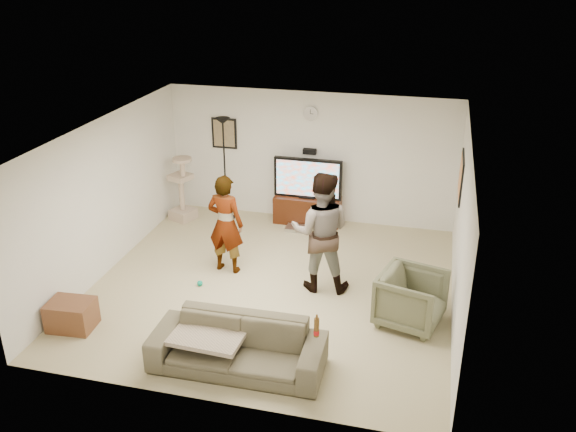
% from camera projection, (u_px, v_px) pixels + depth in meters
% --- Properties ---
extents(floor, '(5.50, 5.50, 0.02)m').
position_uv_depth(floor, '(272.00, 286.00, 9.62)').
color(floor, '#C5B78C').
rests_on(floor, ground).
extents(ceiling, '(5.50, 5.50, 0.02)m').
position_uv_depth(ceiling, '(270.00, 131.00, 8.60)').
color(ceiling, white).
rests_on(ceiling, wall_back).
extents(wall_back, '(5.50, 0.04, 2.50)m').
position_uv_depth(wall_back, '(310.00, 157.00, 11.55)').
color(wall_back, white).
rests_on(wall_back, floor).
extents(wall_front, '(5.50, 0.04, 2.50)m').
position_uv_depth(wall_front, '(204.00, 310.00, 6.67)').
color(wall_front, white).
rests_on(wall_front, floor).
extents(wall_left, '(0.04, 5.50, 2.50)m').
position_uv_depth(wall_left, '(105.00, 196.00, 9.73)').
color(wall_left, white).
rests_on(wall_left, floor).
extents(wall_right, '(0.04, 5.50, 2.50)m').
position_uv_depth(wall_right, '(461.00, 232.00, 8.50)').
color(wall_right, white).
rests_on(wall_right, floor).
extents(wall_clock, '(0.26, 0.04, 0.26)m').
position_uv_depth(wall_clock, '(311.00, 113.00, 11.18)').
color(wall_clock, white).
rests_on(wall_clock, wall_back).
extents(wall_speaker, '(0.25, 0.10, 0.10)m').
position_uv_depth(wall_speaker, '(310.00, 151.00, 11.45)').
color(wall_speaker, black).
rests_on(wall_speaker, wall_back).
extents(picture_back, '(0.42, 0.03, 0.52)m').
position_uv_depth(picture_back, '(224.00, 133.00, 11.77)').
color(picture_back, '#7E6B4C').
rests_on(picture_back, wall_back).
extents(picture_right, '(0.03, 0.78, 0.62)m').
position_uv_depth(picture_right, '(461.00, 177.00, 9.82)').
color(picture_right, '#ED8F53').
rests_on(picture_right, wall_right).
extents(tv_stand, '(1.26, 0.45, 0.53)m').
position_uv_depth(tv_stand, '(307.00, 210.00, 11.73)').
color(tv_stand, '#341508').
rests_on(tv_stand, floor).
extents(console_box, '(0.40, 0.30, 0.07)m').
position_uv_depth(console_box, '(297.00, 228.00, 11.50)').
color(console_box, '#B6B6B6').
rests_on(console_box, floor).
extents(tv, '(1.30, 0.08, 0.77)m').
position_uv_depth(tv, '(308.00, 178.00, 11.47)').
color(tv, black).
rests_on(tv, tv_stand).
extents(tv_screen, '(1.19, 0.01, 0.68)m').
position_uv_depth(tv_screen, '(307.00, 179.00, 11.43)').
color(tv_screen, '#1AB1E3').
rests_on(tv_screen, tv).
extents(floor_lamp, '(0.32, 0.32, 2.01)m').
position_uv_depth(floor_lamp, '(225.00, 170.00, 11.63)').
color(floor_lamp, black).
rests_on(floor_lamp, floor).
extents(cat_tree, '(0.53, 0.53, 1.29)m').
position_uv_depth(cat_tree, '(181.00, 188.00, 11.73)').
color(cat_tree, tan).
rests_on(cat_tree, floor).
extents(person_left, '(0.65, 0.46, 1.66)m').
position_uv_depth(person_left, '(226.00, 224.00, 9.77)').
color(person_left, '#9F9EA2').
rests_on(person_left, floor).
extents(person_right, '(1.00, 0.82, 1.90)m').
position_uv_depth(person_right, '(321.00, 232.00, 9.21)').
color(person_right, '#2B5FA4').
rests_on(person_right, floor).
extents(sofa, '(2.19, 0.89, 0.64)m').
position_uv_depth(sofa, '(237.00, 346.00, 7.63)').
color(sofa, brown).
rests_on(sofa, floor).
extents(throw_blanket, '(0.93, 0.75, 0.06)m').
position_uv_depth(throw_blanket, '(209.00, 334.00, 7.67)').
color(throw_blanket, tan).
rests_on(throw_blanket, sofa).
extents(beer_bottle, '(0.06, 0.06, 0.25)m').
position_uv_depth(beer_bottle, '(317.00, 327.00, 7.23)').
color(beer_bottle, '#593A14').
rests_on(beer_bottle, sofa).
extents(armchair, '(1.05, 1.04, 0.79)m').
position_uv_depth(armchair, '(411.00, 299.00, 8.51)').
color(armchair, '#5A5C41').
rests_on(armchair, floor).
extents(side_table, '(0.65, 0.51, 0.41)m').
position_uv_depth(side_table, '(72.00, 315.00, 8.49)').
color(side_table, brown).
rests_on(side_table, floor).
extents(toy_ball, '(0.09, 0.09, 0.09)m').
position_uv_depth(toy_ball, '(200.00, 283.00, 9.60)').
color(toy_ball, '#08926F').
rests_on(toy_ball, floor).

